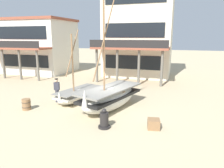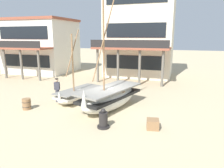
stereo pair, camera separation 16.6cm
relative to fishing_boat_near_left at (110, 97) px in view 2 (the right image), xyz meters
The scene contains 9 objects.
ground_plane 0.79m from the fishing_boat_near_left, behind, with size 120.00×120.00×0.00m, color tan.
fishing_boat_near_left is the anchor object (origin of this frame).
fishing_boat_centre_large 2.82m from the fishing_boat_near_left, 161.92° to the left, with size 2.32×4.03×4.98m.
fisherman_by_hull 4.01m from the fishing_boat_near_left, behind, with size 0.40×0.30×1.68m.
capstan_winch 2.83m from the fishing_boat_near_left, 77.97° to the right, with size 0.63×0.63×1.02m.
wooden_barrel 5.30m from the fishing_boat_near_left, 160.86° to the right, with size 0.56×0.56×0.70m.
cargo_crate 3.68m from the fishing_boat_near_left, 35.08° to the right, with size 0.60×0.60×0.50m, color olive.
harbor_building_main 13.04m from the fishing_boat_near_left, 92.62° to the left, with size 7.66×8.46×10.20m.
harbor_building_annex 17.19m from the fishing_boat_near_left, 139.98° to the left, with size 8.03×8.80×6.63m.
Camera 2 is at (4.26, -11.92, 4.56)m, focal length 33.32 mm.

